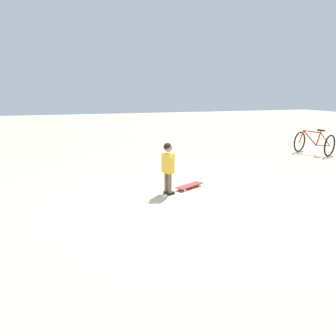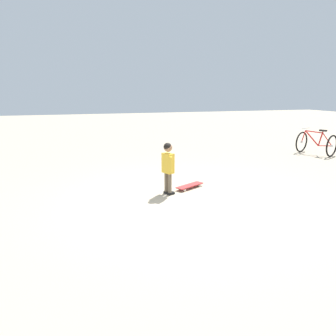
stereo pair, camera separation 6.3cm
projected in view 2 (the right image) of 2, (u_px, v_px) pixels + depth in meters
ground_plane at (182, 199)px, 6.03m from camera, size 50.00×50.00×0.00m
child_person at (168, 163)px, 6.18m from camera, size 0.41×0.24×1.06m
skateboard at (190, 186)px, 6.71m from camera, size 0.48×0.70×0.07m
bicycle_mid at (316, 143)px, 10.27m from camera, size 1.25×1.04×0.85m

